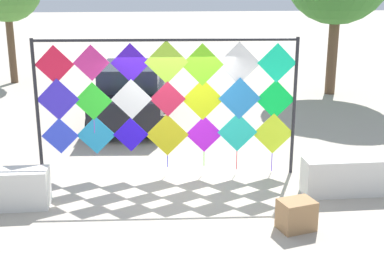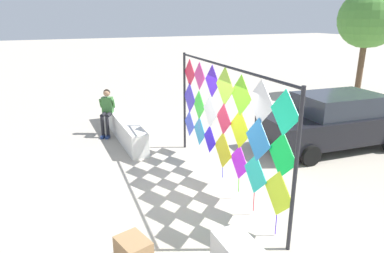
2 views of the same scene
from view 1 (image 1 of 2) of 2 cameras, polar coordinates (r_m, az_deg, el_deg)
ground at (r=10.15m, az=-1.60°, el=-7.13°), size 120.00×120.00×0.00m
kite_display_rack at (r=10.47m, az=-2.47°, el=3.59°), size 5.33×0.35×2.89m
parked_car at (r=14.84m, az=-6.77°, el=3.65°), size 2.35×4.44×1.67m
cardboard_box_small at (r=8.74m, az=11.53°, el=-9.60°), size 0.66×0.56×0.51m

